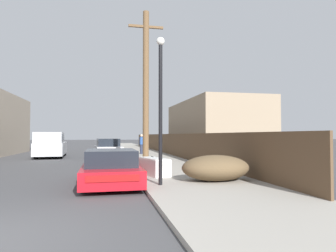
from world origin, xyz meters
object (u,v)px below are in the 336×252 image
(street_lamp, at_px, (160,99))
(pedestrian, at_px, (142,144))
(pickup_truck, at_px, (51,145))
(utility_pole, at_px, (146,86))
(discarded_fridge, at_px, (154,166))
(brush_pile, at_px, (216,168))
(car_parked_mid, at_px, (108,149))
(parked_sports_car_red, at_px, (111,168))

(street_lamp, bearing_deg, pedestrian, 85.15)
(pickup_truck, relative_size, utility_pole, 0.70)
(discarded_fridge, relative_size, street_lamp, 0.40)
(street_lamp, bearing_deg, brush_pile, 11.96)
(car_parked_mid, relative_size, pedestrian, 2.63)
(parked_sports_car_red, distance_m, utility_pole, 6.26)
(utility_pole, bearing_deg, car_parked_mid, 103.36)
(street_lamp, bearing_deg, pickup_truck, 111.20)
(brush_pile, relative_size, pedestrian, 1.43)
(pickup_truck, relative_size, pedestrian, 3.40)
(utility_pole, xyz_separation_m, street_lamp, (-0.35, -5.98, -1.38))
(parked_sports_car_red, bearing_deg, discarded_fridge, 32.76)
(street_lamp, xyz_separation_m, brush_pile, (1.98, 0.42, -2.26))
(pedestrian, bearing_deg, street_lamp, -94.85)
(car_parked_mid, relative_size, utility_pole, 0.54)
(discarded_fridge, bearing_deg, parked_sports_car_red, -161.79)
(parked_sports_car_red, bearing_deg, brush_pile, -13.85)
(car_parked_mid, xyz_separation_m, brush_pile, (3.43, -13.15, -0.10))
(pickup_truck, distance_m, pedestrian, 7.04)
(utility_pole, height_order, pedestrian, utility_pole)
(car_parked_mid, distance_m, pedestrian, 3.42)
(discarded_fridge, xyz_separation_m, parked_sports_car_red, (-1.67, -1.09, 0.10))
(parked_sports_car_red, relative_size, pedestrian, 2.85)
(car_parked_mid, bearing_deg, parked_sports_car_red, -94.63)
(discarded_fridge, distance_m, pedestrian, 13.28)
(car_parked_mid, relative_size, brush_pile, 1.84)
(car_parked_mid, height_order, brush_pile, car_parked_mid)
(car_parked_mid, bearing_deg, brush_pile, -79.77)
(utility_pole, height_order, street_lamp, utility_pole)
(discarded_fridge, relative_size, pickup_truck, 0.34)
(car_parked_mid, distance_m, street_lamp, 13.82)
(street_lamp, xyz_separation_m, pedestrian, (1.32, 15.56, -1.86))
(parked_sports_car_red, height_order, car_parked_mid, car_parked_mid)
(street_lamp, distance_m, pedestrian, 15.73)
(parked_sports_car_red, xyz_separation_m, street_lamp, (1.50, -1.25, 2.27))
(discarded_fridge, relative_size, utility_pole, 0.24)
(discarded_fridge, distance_m, parked_sports_car_red, 2.00)
(pedestrian, bearing_deg, utility_pole, -95.76)
(discarded_fridge, height_order, car_parked_mid, car_parked_mid)
(street_lamp, relative_size, pedestrian, 2.83)
(parked_sports_car_red, height_order, utility_pole, utility_pole)
(pedestrian, bearing_deg, discarded_fridge, -94.97)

